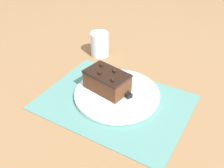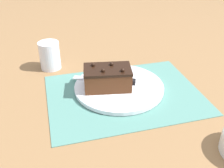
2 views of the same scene
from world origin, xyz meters
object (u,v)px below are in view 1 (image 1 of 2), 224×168
object	(u,v)px
cake_plate	(117,94)
serving_knife	(118,87)
chocolate_cake	(107,81)
drinking_glass	(100,44)

from	to	relation	value
cake_plate	serving_knife	bearing A→B (deg)	-70.21
cake_plate	chocolate_cake	distance (m)	0.05
cake_plate	drinking_glass	size ratio (longest dim) A/B	2.84
serving_knife	drinking_glass	xyz separation A→B (m)	(0.19, -0.18, 0.03)
cake_plate	chocolate_cake	bearing A→B (deg)	0.94
chocolate_cake	drinking_glass	bearing A→B (deg)	-52.02
serving_knife	cake_plate	bearing A→B (deg)	-133.89
serving_knife	chocolate_cake	bearing A→B (deg)	155.74
chocolate_cake	serving_knife	bearing A→B (deg)	-140.58
chocolate_cake	serving_knife	distance (m)	0.05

